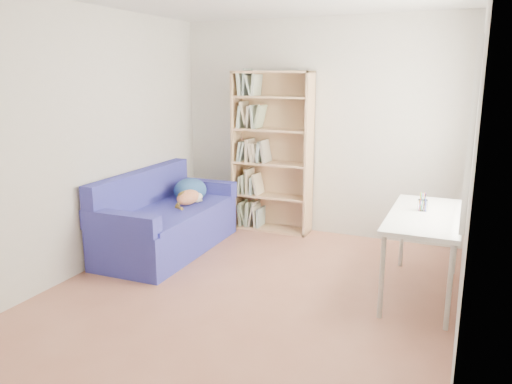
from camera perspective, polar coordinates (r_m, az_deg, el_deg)
ground at (r=4.66m, az=-0.59°, el=-11.32°), size 4.00×4.00×0.00m
room_shell at (r=4.24m, az=0.78°, el=9.14°), size 3.54×4.04×2.62m
sofa at (r=5.72m, az=-10.18°, el=-3.17°), size 0.89×1.81×0.89m
bookshelf at (r=6.21m, az=1.84°, el=3.77°), size 0.99×0.31×1.98m
desk at (r=4.64m, az=18.79°, el=-3.17°), size 0.61×1.33×0.75m
pen_cup at (r=4.71m, az=18.50°, el=-1.29°), size 0.09×0.09×0.17m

